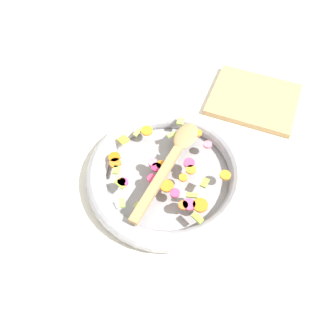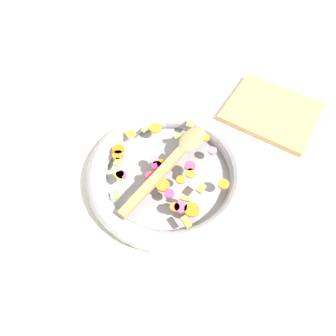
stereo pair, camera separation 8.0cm
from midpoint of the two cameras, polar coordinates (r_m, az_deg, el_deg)
The scene contains 5 objects.
ground_plane at distance 0.84m, azimuth -2.71°, elevation -2.06°, with size 4.00×4.00×0.00m, color silver.
skillet at distance 0.82m, azimuth -2.77°, elevation -1.27°, with size 0.41×0.41×0.05m.
chopped_vegetables at distance 0.80m, azimuth -2.99°, elevation -0.11°, with size 0.31×0.30×0.01m.
wooden_spoon at distance 0.80m, azimuth -2.10°, elevation 1.53°, with size 0.07×0.32×0.01m.
cutting_board at distance 1.03m, azimuth 12.54°, elevation 11.46°, with size 0.25×0.21×0.02m.
Camera 1 is at (-0.16, 0.41, 0.72)m, focal length 35.00 mm.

